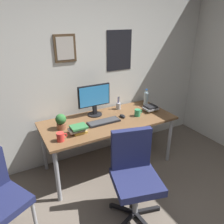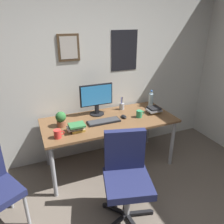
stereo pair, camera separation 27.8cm
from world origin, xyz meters
name	(u,v)px [view 2 (the right image)]	position (x,y,z in m)	size (l,w,h in m)	color
wall_back	(84,71)	(0.00, 2.15, 1.30)	(4.40, 0.10, 2.60)	silver
desk	(109,124)	(0.19, 1.68, 0.66)	(1.77, 0.78, 0.72)	brown
office_chair	(126,173)	(0.04, 0.82, 0.53)	(0.58, 0.59, 0.95)	#1E234C
monitor	(96,98)	(0.10, 1.91, 0.96)	(0.46, 0.20, 0.43)	black
keyboard	(104,121)	(0.09, 1.63, 0.74)	(0.43, 0.15, 0.03)	black
computer_mouse	(124,117)	(0.39, 1.66, 0.74)	(0.06, 0.11, 0.04)	black
water_bottle	(151,100)	(0.96, 1.89, 0.83)	(0.07, 0.07, 0.25)	silver
coffee_mug_near	(139,114)	(0.60, 1.60, 0.77)	(0.12, 0.08, 0.10)	#2D8C59
coffee_mug_far	(58,134)	(-0.53, 1.45, 0.77)	(0.12, 0.08, 0.10)	red
potted_plant	(61,119)	(-0.44, 1.73, 0.83)	(0.13, 0.13, 0.19)	brown
pen_cup	(122,106)	(0.49, 1.94, 0.78)	(0.07, 0.07, 0.20)	#9EA0A5
book_stack_left	(154,110)	(0.87, 1.65, 0.76)	(0.21, 0.17, 0.08)	gold
book_stack_right	(77,127)	(-0.29, 1.53, 0.77)	(0.21, 0.17, 0.10)	gold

